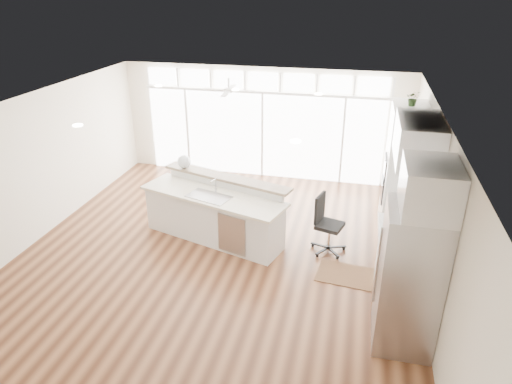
# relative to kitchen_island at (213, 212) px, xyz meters

# --- Properties ---
(floor) EXTENTS (7.00, 8.00, 0.02)m
(floor) POSITION_rel_kitchen_island_xyz_m (0.23, -0.66, -0.57)
(floor) COLOR #482716
(floor) RESTS_ON ground
(ceiling) EXTENTS (7.00, 8.00, 0.02)m
(ceiling) POSITION_rel_kitchen_island_xyz_m (0.23, -0.66, 2.14)
(ceiling) COLOR white
(ceiling) RESTS_ON wall_back
(wall_back) EXTENTS (7.00, 0.04, 2.70)m
(wall_back) POSITION_rel_kitchen_island_xyz_m (0.23, 3.34, 0.79)
(wall_back) COLOR silver
(wall_back) RESTS_ON floor
(wall_front) EXTENTS (7.00, 0.04, 2.70)m
(wall_front) POSITION_rel_kitchen_island_xyz_m (0.23, -4.66, 0.79)
(wall_front) COLOR silver
(wall_front) RESTS_ON floor
(wall_left) EXTENTS (0.04, 8.00, 2.70)m
(wall_left) POSITION_rel_kitchen_island_xyz_m (-3.27, -0.66, 0.79)
(wall_left) COLOR silver
(wall_left) RESTS_ON floor
(wall_right) EXTENTS (0.04, 8.00, 2.70)m
(wall_right) POSITION_rel_kitchen_island_xyz_m (3.73, -0.66, 0.79)
(wall_right) COLOR silver
(wall_right) RESTS_ON floor
(glass_wall) EXTENTS (5.80, 0.06, 2.08)m
(glass_wall) POSITION_rel_kitchen_island_xyz_m (0.23, 3.28, 0.49)
(glass_wall) COLOR white
(glass_wall) RESTS_ON wall_back
(transom_row) EXTENTS (5.90, 0.06, 0.40)m
(transom_row) POSITION_rel_kitchen_island_xyz_m (0.23, 3.28, 1.82)
(transom_row) COLOR white
(transom_row) RESTS_ON wall_back
(desk_window) EXTENTS (0.04, 0.85, 0.85)m
(desk_window) POSITION_rel_kitchen_island_xyz_m (3.69, -0.36, 0.99)
(desk_window) COLOR silver
(desk_window) RESTS_ON wall_right
(ceiling_fan) EXTENTS (1.16, 1.16, 0.32)m
(ceiling_fan) POSITION_rel_kitchen_island_xyz_m (-0.27, 2.14, 1.92)
(ceiling_fan) COLOR silver
(ceiling_fan) RESTS_ON ceiling
(recessed_lights) EXTENTS (3.40, 3.00, 0.02)m
(recessed_lights) POSITION_rel_kitchen_island_xyz_m (0.23, -0.46, 2.12)
(recessed_lights) COLOR white
(recessed_lights) RESTS_ON ceiling
(oven_cabinet) EXTENTS (0.64, 1.20, 2.50)m
(oven_cabinet) POSITION_rel_kitchen_island_xyz_m (3.40, 1.14, 0.69)
(oven_cabinet) COLOR silver
(oven_cabinet) RESTS_ON floor
(desk_nook) EXTENTS (0.72, 1.30, 0.76)m
(desk_nook) POSITION_rel_kitchen_island_xyz_m (3.36, -0.36, -0.18)
(desk_nook) COLOR silver
(desk_nook) RESTS_ON floor
(upper_cabinets) EXTENTS (0.64, 1.30, 0.64)m
(upper_cabinets) POSITION_rel_kitchen_island_xyz_m (3.40, -0.36, 1.79)
(upper_cabinets) COLOR silver
(upper_cabinets) RESTS_ON wall_right
(refrigerator) EXTENTS (0.76, 0.90, 2.00)m
(refrigerator) POSITION_rel_kitchen_island_xyz_m (3.34, -2.01, 0.44)
(refrigerator) COLOR #A3A4A8
(refrigerator) RESTS_ON floor
(fridge_cabinet) EXTENTS (0.64, 0.90, 0.60)m
(fridge_cabinet) POSITION_rel_kitchen_island_xyz_m (3.40, -2.01, 1.74)
(fridge_cabinet) COLOR silver
(fridge_cabinet) RESTS_ON wall_right
(framed_photos) EXTENTS (0.06, 0.22, 0.80)m
(framed_photos) POSITION_rel_kitchen_island_xyz_m (3.69, 0.26, 0.84)
(framed_photos) COLOR black
(framed_photos) RESTS_ON wall_right
(kitchen_island) EXTENTS (3.02, 1.84, 1.12)m
(kitchen_island) POSITION_rel_kitchen_island_xyz_m (0.00, 0.00, 0.00)
(kitchen_island) COLOR silver
(kitchen_island) RESTS_ON floor
(rug) EXTENTS (1.01, 0.77, 0.01)m
(rug) POSITION_rel_kitchen_island_xyz_m (2.53, -0.67, -0.56)
(rug) COLOR #3B2213
(rug) RESTS_ON floor
(office_chair) EXTENTS (0.69, 0.66, 1.09)m
(office_chair) POSITION_rel_kitchen_island_xyz_m (2.18, 0.02, -0.02)
(office_chair) COLOR black
(office_chair) RESTS_ON floor
(fishbowl) EXTENTS (0.30, 0.30, 0.26)m
(fishbowl) POSITION_rel_kitchen_island_xyz_m (-0.79, 0.66, 0.69)
(fishbowl) COLOR silver
(fishbowl) RESTS_ON kitchen_island
(monitor) EXTENTS (0.08, 0.43, 0.36)m
(monitor) POSITION_rel_kitchen_island_xyz_m (3.28, -0.36, 0.38)
(monitor) COLOR black
(monitor) RESTS_ON desk_nook
(keyboard) EXTENTS (0.16, 0.31, 0.01)m
(keyboard) POSITION_rel_kitchen_island_xyz_m (3.11, -0.36, 0.21)
(keyboard) COLOR silver
(keyboard) RESTS_ON desk_nook
(potted_plant) EXTENTS (0.25, 0.28, 0.21)m
(potted_plant) POSITION_rel_kitchen_island_xyz_m (3.40, 1.14, 2.04)
(potted_plant) COLOR #335424
(potted_plant) RESTS_ON oven_cabinet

